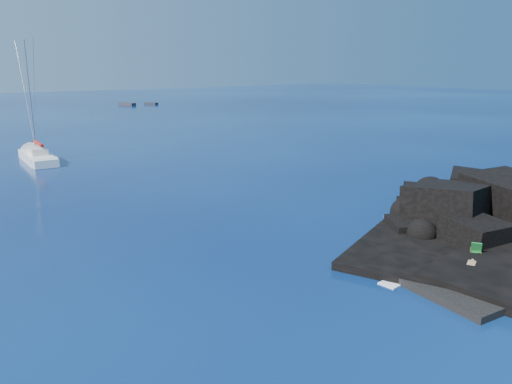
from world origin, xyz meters
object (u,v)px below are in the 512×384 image
distant_boat_a (127,105)px  sunbather (471,265)px  deck_chair (476,245)px  sailboat (38,161)px  distant_boat_b (151,104)px

distant_boat_a → sunbather: bearing=-124.7°
sunbather → distant_boat_a: sunbather is taller
sunbather → deck_chair: bearing=1.3°
deck_chair → sunbather: 2.23m
deck_chair → distant_boat_a: deck_chair is taller
sailboat → distant_boat_a: size_ratio=2.60×
sailboat → deck_chair: size_ratio=9.01×
sunbather → distant_boat_a: size_ratio=0.37×
deck_chair → distant_boat_a: bearing=46.2°
sailboat → sunbather: sailboat is taller
sunbather → distant_boat_a: (29.48, 115.40, -0.54)m
sunbather → distant_boat_b: sunbather is taller
sailboat → distant_boat_a: (39.32, 69.73, 0.00)m
sunbather → distant_boat_a: bearing=51.9°
deck_chair → distant_boat_a: 117.71m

